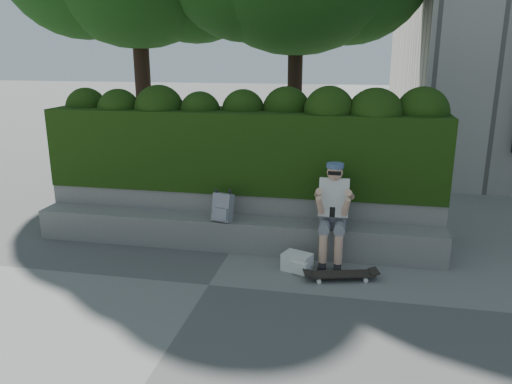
% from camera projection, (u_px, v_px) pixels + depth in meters
% --- Properties ---
extents(ground, '(80.00, 80.00, 0.00)m').
position_uv_depth(ground, '(209.00, 285.00, 6.20)').
color(ground, slate).
rests_on(ground, ground).
extents(bench_ledge, '(6.00, 0.45, 0.45)m').
position_uv_depth(bench_ledge, '(233.00, 233.00, 7.32)').
color(bench_ledge, gray).
rests_on(bench_ledge, ground).
extents(planter_wall, '(6.00, 0.50, 0.75)m').
position_uv_depth(planter_wall, '(240.00, 214.00, 7.73)').
color(planter_wall, gray).
rests_on(planter_wall, ground).
extents(hedge, '(6.00, 1.00, 1.20)m').
position_uv_depth(hedge, '(243.00, 149.00, 7.68)').
color(hedge, black).
rests_on(hedge, planter_wall).
extents(person, '(0.40, 0.76, 1.38)m').
position_uv_depth(person, '(333.00, 209.00, 6.73)').
color(person, slate).
rests_on(person, ground).
extents(skateboard, '(0.87, 0.42, 0.09)m').
position_uv_depth(skateboard, '(341.00, 275.00, 6.32)').
color(skateboard, black).
rests_on(skateboard, ground).
extents(backpack_plaid, '(0.30, 0.22, 0.40)m').
position_uv_depth(backpack_plaid, '(223.00, 207.00, 7.13)').
color(backpack_plaid, '#A9A9AD').
rests_on(backpack_plaid, bench_ledge).
extents(backpack_ground, '(0.43, 0.37, 0.23)m').
position_uv_depth(backpack_ground, '(297.00, 262.00, 6.59)').
color(backpack_ground, white).
rests_on(backpack_ground, ground).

